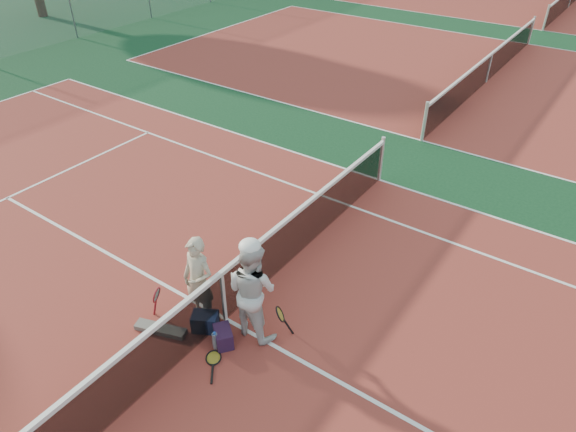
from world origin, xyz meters
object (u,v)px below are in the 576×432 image
Objects in this scene: racket_red at (158,302)px; sports_bag_purple at (223,337)px; sports_bag_navy at (205,322)px; racket_spare at (213,358)px; racket_black_held at (280,321)px; water_bottle at (215,341)px; net_main at (223,296)px; player_b at (252,289)px; player_a at (199,280)px.

sports_bag_purple is (1.25, 0.15, -0.15)m from racket_red.
sports_bag_navy is (0.82, 0.21, -0.14)m from racket_red.
racket_spare is (1.32, -0.17, -0.28)m from racket_red.
racket_black_held reaches higher than sports_bag_purple.
sports_bag_navy is at bearing 152.74° from water_bottle.
sports_bag_purple is at bearing -26.68° from racket_spare.
net_main is at bearing 71.11° from sports_bag_navy.
racket_black_held is 1.85× the size of water_bottle.
player_b is 0.99m from water_bottle.
racket_red is at bearing -12.30° from racket_black_held.
player_a is at bearing -17.96° from racket_black_held.
racket_black_held is (0.39, 0.17, -0.58)m from player_b.
player_a is at bearing 141.42° from sports_bag_navy.
player_a is (-0.35, -0.16, 0.27)m from net_main.
sports_bag_navy is (-1.04, -0.60, -0.12)m from racket_black_held.
net_main is at bearing 9.10° from racket_red.
player_b is 1.18m from racket_spare.
player_b is at bearing -12.95° from racket_black_held.
sports_bag_navy reaches higher than racket_spare.
racket_red is 1.22m from water_bottle.
racket_black_held is 1.38× the size of sports_bag_navy.
racket_black_held reaches higher than racket_spare.
racket_black_held is at bearing -66.96° from racket_spare.
player_a is at bearing 17.49° from player_b.
player_b reaches higher than sports_bag_navy.
racket_black_held is 1.20m from sports_bag_navy.
racket_spare is 2.00× the size of water_bottle.
player_a is at bearing 12.79° from racket_red.
racket_red is at bearing 25.68° from player_b.
racket_red is at bearing -149.24° from net_main.
water_bottle reaches higher than sports_bag_purple.
racket_black_held is 1.15m from racket_spare.
sports_bag_navy is 1.10× the size of sports_bag_purple.
racket_black_held reaches higher than sports_bag_navy.
player_b is at bearing 68.54° from water_bottle.
net_main is 29.99× the size of sports_bag_purple.
racket_red is at bearing -165.34° from sports_bag_navy.
player_b is 0.89m from sports_bag_purple.
water_bottle is at bearing -33.64° from player_a.
net_main is 27.32× the size of sports_bag_navy.
sports_bag_navy is 0.44m from sports_bag_purple.
racket_red is 1.97× the size of water_bottle.
player_a is 2.79× the size of racket_black_held.
player_b is at bearing 9.76° from net_main.
racket_red is 1.27m from sports_bag_purple.
sports_bag_navy is at bearing -108.89° from net_main.
racket_red reaches higher than sports_bag_purple.
player_a is at bearing 148.17° from water_bottle.
racket_red is (-1.46, -0.64, -0.57)m from player_b.
player_a reaches higher than water_bottle.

